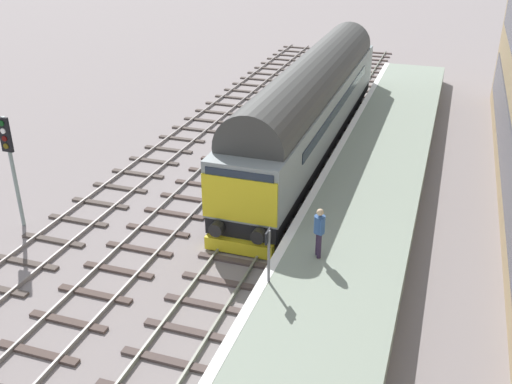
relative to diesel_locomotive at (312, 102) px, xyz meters
name	(u,v)px	position (x,y,z in m)	size (l,w,h in m)	color
ground_plane	(268,212)	(0.00, -6.79, -2.49)	(140.00, 140.00, 0.00)	gray
track_main	(268,211)	(0.00, -6.79, -2.44)	(2.50, 60.00, 0.15)	slate
track_adjacent_west	(189,198)	(-3.36, -6.79, -2.44)	(2.50, 60.00, 0.15)	slate
track_adjacent_far_west	(120,188)	(-6.57, -6.79, -2.44)	(2.50, 60.00, 0.15)	gray
station_platform	(360,214)	(3.60, -6.79, -1.99)	(4.00, 44.00, 1.01)	gray
diesel_locomotive	(312,102)	(0.00, 0.00, 0.00)	(2.74, 20.39, 4.68)	black
signal_post_mid	(10,157)	(-8.37, -10.76, 0.30)	(0.44, 0.22, 4.26)	gray
platform_number_sign	(268,248)	(1.88, -12.74, -0.35)	(0.10, 0.44, 1.68)	slate
waiting_passenger	(319,228)	(2.94, -10.94, -0.50)	(0.46, 0.47, 1.64)	#32243A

